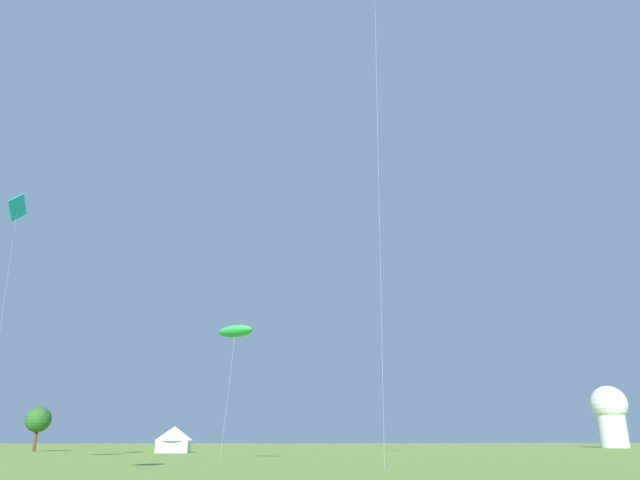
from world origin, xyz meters
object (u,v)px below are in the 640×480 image
festival_tent_right (174,438)px  kite_green_parafoil (236,331)px  kite_cyan_diamond (17,209)px  tree_distant_left (38,420)px  observatory_dome (610,413)px

festival_tent_right → kite_green_parafoil: bearing=-73.5°
kite_cyan_diamond → festival_tent_right: size_ratio=4.95×
kite_green_parafoil → festival_tent_right: bearing=106.5°
kite_cyan_diamond → festival_tent_right: (12.46, 24.38, -20.10)m
kite_cyan_diamond → tree_distant_left: 37.42m
observatory_dome → festival_tent_right: bearing=-159.6°
kite_green_parafoil → tree_distant_left: (-27.67, 36.17, -6.07)m
kite_cyan_diamond → kite_green_parafoil: kite_cyan_diamond is taller
kite_cyan_diamond → festival_tent_right: 33.97m
kite_green_parafoil → festival_tent_right: kite_green_parafoil is taller
kite_green_parafoil → observatory_dome: 86.03m
kite_green_parafoil → observatory_dome: observatory_dome is taller
observatory_dome → tree_distant_left: 95.10m
tree_distant_left → festival_tent_right: bearing=-22.1°
kite_cyan_diamond → observatory_dome: bearing=31.0°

